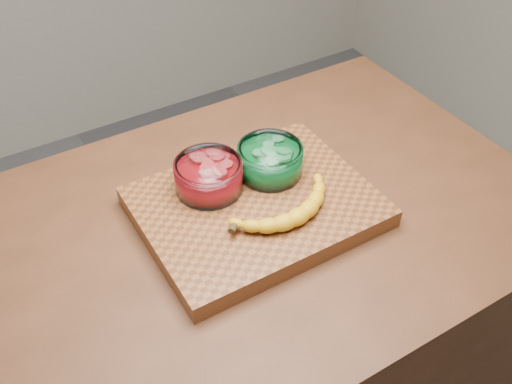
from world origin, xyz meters
TOP-DOWN VIEW (x-y plane):
  - counter at (0.00, 0.00)m, footprint 1.20×0.80m
  - cutting_board at (0.00, 0.00)m, footprint 0.45×0.35m
  - bowl_red at (-0.06, 0.08)m, footprint 0.14×0.14m
  - bowl_green at (0.07, 0.06)m, footprint 0.13×0.13m
  - banana at (0.03, -0.06)m, footprint 0.26×0.13m

SIDE VIEW (x-z plane):
  - counter at x=0.00m, z-range 0.00..0.90m
  - cutting_board at x=0.00m, z-range 0.90..0.94m
  - banana at x=0.03m, z-range 0.94..0.98m
  - bowl_green at x=0.07m, z-range 0.94..1.00m
  - bowl_red at x=-0.06m, z-range 0.94..1.00m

